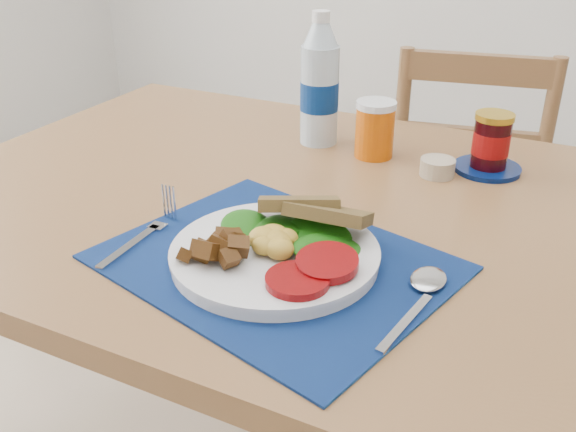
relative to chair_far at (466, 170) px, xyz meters
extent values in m
cube|color=brown|center=(-0.08, -0.73, 0.19)|extent=(1.40, 0.90, 0.04)
cylinder|color=brown|center=(-0.72, -0.34, -0.19)|extent=(0.06, 0.06, 0.71)
cube|color=brown|center=(-0.01, 0.07, -0.14)|extent=(0.46, 0.44, 0.04)
cylinder|color=brown|center=(0.12, 0.25, -0.35)|extent=(0.03, 0.03, 0.39)
cylinder|color=brown|center=(-0.20, 0.19, -0.35)|extent=(0.03, 0.03, 0.39)
cylinder|color=brown|center=(0.18, -0.06, -0.35)|extent=(0.03, 0.03, 0.39)
cylinder|color=brown|center=(-0.15, -0.12, -0.35)|extent=(0.03, 0.03, 0.39)
cube|color=brown|center=(0.02, -0.10, 0.29)|extent=(0.35, 0.09, 0.45)
cube|color=black|center=(-0.08, -0.94, 0.21)|extent=(0.51, 0.45, 0.00)
cylinder|color=silver|center=(-0.08, -0.94, 0.22)|extent=(0.28, 0.28, 0.02)
ellipsoid|color=gold|center=(-0.07, -0.94, 0.24)|extent=(0.07, 0.06, 0.03)
cylinder|color=#910508|center=(0.00, -0.98, 0.23)|extent=(0.08, 0.08, 0.01)
ellipsoid|color=#103A07|center=(-0.07, -0.90, 0.23)|extent=(0.15, 0.09, 0.01)
cube|color=olive|center=(-0.06, -0.86, 0.26)|extent=(0.13, 0.10, 0.04)
cube|color=#B2B5BA|center=(-0.28, -1.00, 0.21)|extent=(0.02, 0.13, 0.00)
cube|color=#B2B5BA|center=(-0.28, -0.91, 0.21)|extent=(0.03, 0.07, 0.00)
cube|color=#B2B5BA|center=(0.13, -1.00, 0.21)|extent=(0.03, 0.13, 0.00)
ellipsoid|color=#B2B5BA|center=(0.13, -0.90, 0.21)|extent=(0.05, 0.06, 0.01)
cylinder|color=#ADBFCC|center=(-0.21, -0.49, 0.30)|extent=(0.07, 0.07, 0.19)
cylinder|color=navy|center=(-0.21, -0.49, 0.30)|extent=(0.08, 0.08, 0.06)
cone|color=#ADBFCC|center=(-0.21, -0.49, 0.42)|extent=(0.07, 0.07, 0.04)
cylinder|color=white|center=(-0.21, -0.49, 0.45)|extent=(0.03, 0.03, 0.02)
cylinder|color=#C65005|center=(-0.09, -0.51, 0.26)|extent=(0.07, 0.07, 0.10)
cylinder|color=tan|center=(0.04, -0.55, 0.22)|extent=(0.06, 0.06, 0.03)
cylinder|color=#04174F|center=(0.12, -0.48, 0.21)|extent=(0.12, 0.12, 0.01)
cylinder|color=black|center=(0.12, -0.48, 0.26)|extent=(0.06, 0.06, 0.09)
cylinder|color=maroon|center=(0.12, -0.48, 0.26)|extent=(0.06, 0.06, 0.04)
cylinder|color=#BC921F|center=(0.12, -0.48, 0.31)|extent=(0.07, 0.07, 0.01)
camera|label=1|loc=(0.27, -1.60, 0.66)|focal=40.00mm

